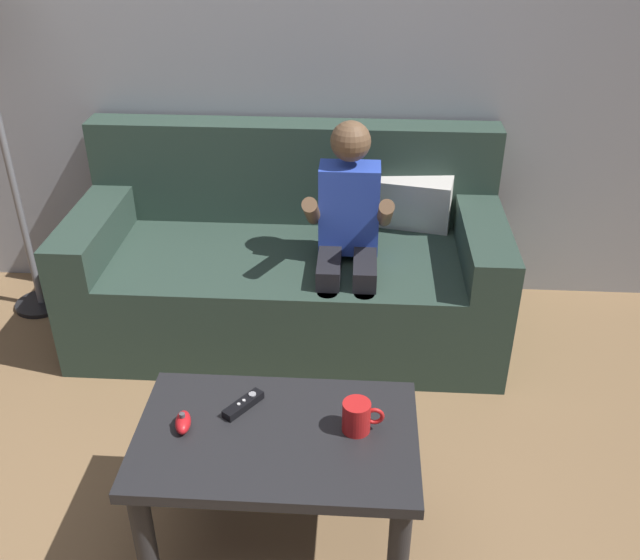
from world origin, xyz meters
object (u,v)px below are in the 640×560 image
coffee_mug (357,417)px  person_seated_on_couch (348,234)px  couch (291,266)px  coffee_table (277,455)px  game_remote_black_near_edge (243,404)px  nunchuk_red (183,422)px

coffee_mug → person_seated_on_couch: bearing=93.2°
couch → person_seated_on_couch: person_seated_on_couch is taller
coffee_table → game_remote_black_near_edge: bearing=136.7°
person_seated_on_couch → game_remote_black_near_edge: bearing=-106.9°
game_remote_black_near_edge → coffee_mug: 0.34m
coffee_table → coffee_mug: 0.26m
nunchuk_red → coffee_mug: 0.49m
person_seated_on_couch → coffee_table: person_seated_on_couch is taller
couch → game_remote_black_near_edge: 1.11m
coffee_table → couch: bearing=93.8°
couch → nunchuk_red: (-0.18, -1.20, 0.17)m
game_remote_black_near_edge → person_seated_on_couch: bearing=73.1°
couch → person_seated_on_couch: size_ratio=1.82×
couch → coffee_table: size_ratio=2.26×
coffee_table → coffee_mug: size_ratio=6.73×
person_seated_on_couch → coffee_mug: person_seated_on_couch is taller
person_seated_on_couch → game_remote_black_near_edge: (-0.28, -0.92, -0.10)m
couch → game_remote_black_near_edge: couch is taller
couch → coffee_table: 1.21m
game_remote_black_near_edge → couch: bearing=88.6°
person_seated_on_couch → nunchuk_red: person_seated_on_couch is taller
couch → nunchuk_red: couch is taller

